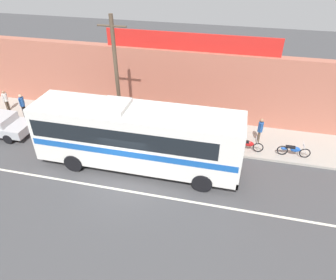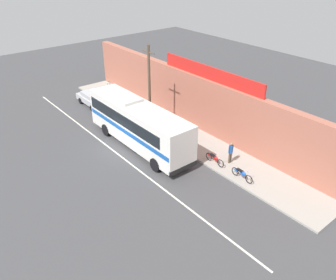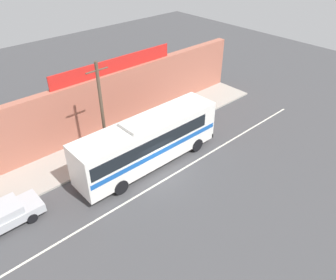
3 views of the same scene
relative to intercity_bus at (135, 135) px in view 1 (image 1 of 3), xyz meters
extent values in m
plane|color=#444447|center=(-0.24, -1.30, -2.07)|extent=(70.00, 70.00, 0.00)
cube|color=#A8A399|center=(-0.24, 3.90, -2.00)|extent=(30.00, 3.60, 0.14)
cube|color=#B26651|center=(-0.24, 6.05, 0.33)|extent=(30.00, 0.70, 4.80)
cube|color=red|center=(1.78, 6.05, 3.28)|extent=(10.97, 0.12, 1.10)
cube|color=silver|center=(-0.24, -2.10, -2.06)|extent=(30.00, 0.14, 0.01)
cube|color=white|center=(0.08, 0.00, -0.07)|extent=(11.01, 2.51, 3.10)
cube|color=black|center=(-0.36, 0.00, 0.48)|extent=(9.69, 2.53, 0.96)
cube|color=#1956B2|center=(0.08, 0.00, -0.37)|extent=(10.79, 2.53, 0.36)
cube|color=black|center=(5.55, 0.00, 0.38)|extent=(0.04, 2.26, 1.40)
cube|color=black|center=(5.54, 0.00, -1.44)|extent=(0.12, 2.51, 0.36)
cube|color=silver|center=(-1.02, 0.00, 1.60)|extent=(1.40, 1.76, 0.24)
cylinder|color=black|center=(3.82, 1.17, -1.55)|extent=(1.04, 0.32, 1.04)
cylinder|color=black|center=(3.82, -1.17, -1.55)|extent=(1.04, 0.32, 1.04)
cylinder|color=black|center=(-3.22, 1.17, -1.55)|extent=(1.04, 0.32, 1.04)
cylinder|color=black|center=(-3.22, -1.17, -1.55)|extent=(1.04, 0.32, 1.04)
cube|color=black|center=(-9.01, 1.13, -0.97)|extent=(0.21, 1.53, 0.34)
cylinder|color=black|center=(-8.50, 1.99, -1.76)|extent=(0.62, 0.20, 0.62)
cylinder|color=black|center=(-8.50, 0.27, -1.76)|extent=(0.62, 0.20, 0.62)
cylinder|color=brown|center=(-1.80, 2.52, 1.77)|extent=(0.22, 0.22, 7.38)
cylinder|color=brown|center=(-1.80, 2.52, 4.86)|extent=(1.60, 0.10, 0.10)
torus|color=black|center=(6.60, 2.70, -1.62)|extent=(0.62, 0.06, 0.62)
torus|color=black|center=(5.39, 2.70, -1.62)|extent=(0.62, 0.06, 0.62)
cylinder|color=silver|center=(6.52, 2.70, -1.32)|extent=(0.34, 0.04, 0.65)
cylinder|color=silver|center=(6.42, 2.70, -1.00)|extent=(0.03, 0.56, 0.03)
ellipsoid|color=red|center=(6.06, 2.70, -1.44)|extent=(0.56, 0.22, 0.34)
cube|color=black|center=(5.78, 2.70, -1.32)|extent=(0.52, 0.20, 0.10)
ellipsoid|color=red|center=(5.45, 2.70, -1.48)|extent=(0.36, 0.14, 0.16)
torus|color=black|center=(9.21, 2.73, -1.62)|extent=(0.62, 0.06, 0.62)
torus|color=black|center=(7.97, 2.73, -1.62)|extent=(0.62, 0.06, 0.62)
cylinder|color=silver|center=(9.13, 2.73, -1.32)|extent=(0.34, 0.04, 0.65)
cylinder|color=silver|center=(9.03, 2.73, -1.00)|extent=(0.03, 0.56, 0.03)
ellipsoid|color=#1E51B2|center=(8.65, 2.73, -1.44)|extent=(0.56, 0.22, 0.34)
cube|color=black|center=(8.37, 2.73, -1.32)|extent=(0.52, 0.20, 0.10)
ellipsoid|color=#1E51B2|center=(8.03, 2.73, -1.48)|extent=(0.36, 0.14, 0.16)
cylinder|color=black|center=(-9.41, 3.42, -1.51)|extent=(0.13, 0.13, 0.82)
cylinder|color=black|center=(-9.41, 3.24, -1.51)|extent=(0.13, 0.13, 0.82)
cylinder|color=#23519E|center=(-9.41, 3.33, -0.79)|extent=(0.30, 0.30, 0.62)
sphere|color=tan|center=(-9.41, 3.33, -0.34)|extent=(0.22, 0.22, 0.22)
cylinder|color=#23519E|center=(-9.41, 3.53, -0.76)|extent=(0.08, 0.08, 0.57)
cylinder|color=#23519E|center=(-9.41, 3.13, -0.76)|extent=(0.08, 0.08, 0.57)
cylinder|color=brown|center=(-11.11, 3.88, -1.54)|extent=(0.13, 0.13, 0.77)
cylinder|color=brown|center=(-11.11, 3.70, -1.54)|extent=(0.13, 0.13, 0.77)
cylinder|color=white|center=(-11.11, 3.79, -0.86)|extent=(0.30, 0.30, 0.58)
sphere|color=#A37556|center=(-11.11, 3.79, -0.44)|extent=(0.21, 0.21, 0.21)
cylinder|color=white|center=(-11.11, 3.99, -0.83)|extent=(0.08, 0.08, 0.53)
cylinder|color=white|center=(-11.11, 3.59, -0.83)|extent=(0.08, 0.08, 0.53)
cylinder|color=brown|center=(6.63, 3.77, -1.51)|extent=(0.13, 0.13, 0.84)
cylinder|color=brown|center=(6.63, 3.59, -1.51)|extent=(0.13, 0.13, 0.84)
cylinder|color=#23519E|center=(6.63, 3.68, -0.77)|extent=(0.30, 0.30, 0.63)
sphere|color=#A37556|center=(6.63, 3.68, -0.32)|extent=(0.23, 0.23, 0.23)
cylinder|color=#23519E|center=(6.63, 3.88, -0.74)|extent=(0.08, 0.08, 0.58)
cylinder|color=#23519E|center=(6.63, 3.48, -0.74)|extent=(0.08, 0.08, 0.58)
camera|label=1|loc=(4.75, -12.62, 8.72)|focal=32.32mm
camera|label=2|loc=(20.69, -13.69, 12.24)|focal=36.99mm
camera|label=3|loc=(-11.47, -14.84, 12.66)|focal=34.87mm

